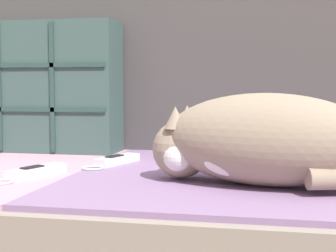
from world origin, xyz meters
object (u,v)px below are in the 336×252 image
Objects in this scene: throw_pillow_quilted at (37,87)px; game_remote_far at (33,172)px; sleeping_cat at (255,141)px; game_remote_near at (115,160)px.

throw_pillow_quilted is 0.46m from game_remote_far.
throw_pillow_quilted is at bearing 147.96° from sleeping_cat.
game_remote_near is 0.22m from game_remote_far.
throw_pillow_quilted reaches higher than game_remote_near.
game_remote_near is at bearing -34.21° from throw_pillow_quilted.
game_remote_far is (0.18, -0.39, -0.17)m from throw_pillow_quilted.
sleeping_cat is (0.62, -0.39, -0.10)m from throw_pillow_quilted.
throw_pillow_quilted reaches higher than game_remote_far.
game_remote_far is at bearing -65.27° from throw_pillow_quilted.
sleeping_cat is 0.39m from game_remote_near.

